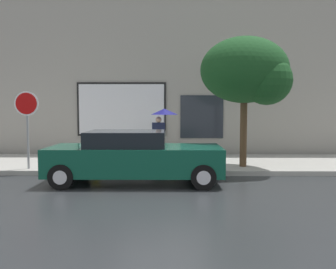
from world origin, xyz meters
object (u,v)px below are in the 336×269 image
object	(u,v)px
pedestrian_with_umbrella	(163,119)
stop_sign	(27,114)
parked_car	(134,157)
fire_hydrant	(96,157)
street_tree	(249,72)

from	to	relation	value
pedestrian_with_umbrella	stop_sign	xyz separation A→B (m)	(-4.16, -1.89, 0.21)
parked_car	fire_hydrant	bearing A→B (deg)	133.18
pedestrian_with_umbrella	street_tree	bearing A→B (deg)	-26.98
parked_car	pedestrian_with_umbrella	world-z (taller)	pedestrian_with_umbrella
street_tree	stop_sign	bearing A→B (deg)	-176.17
fire_hydrant	street_tree	world-z (taller)	street_tree
parked_car	fire_hydrant	xyz separation A→B (m)	(-1.37, 1.46, -0.22)
fire_hydrant	pedestrian_with_umbrella	world-z (taller)	pedestrian_with_umbrella
stop_sign	pedestrian_with_umbrella	bearing A→B (deg)	24.38
parked_car	pedestrian_with_umbrella	distance (m)	3.42
parked_car	stop_sign	bearing A→B (deg)	159.00
fire_hydrant	pedestrian_with_umbrella	distance (m)	2.95
fire_hydrant	stop_sign	size ratio (longest dim) A/B	0.29
fire_hydrant	street_tree	size ratio (longest dim) A/B	0.17
pedestrian_with_umbrella	street_tree	distance (m)	3.49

